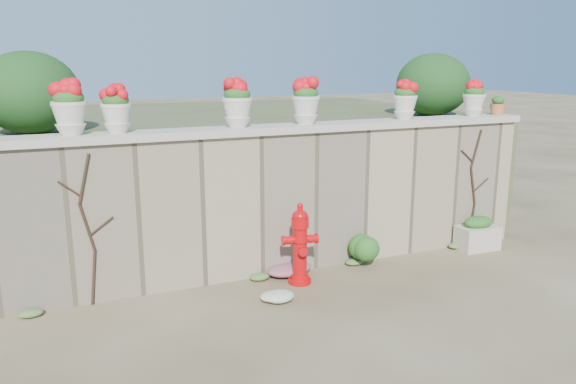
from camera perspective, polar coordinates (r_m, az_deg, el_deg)
name	(u,v)px	position (r m, az deg, el deg)	size (l,w,h in m)	color
ground	(344,318)	(6.83, 5.70, -12.64)	(80.00, 80.00, 0.00)	#4D3F26
stone_wall	(284,202)	(8.01, -0.36, -1.02)	(8.00, 0.40, 2.00)	#998666
wall_cap	(284,129)	(7.82, -0.37, 6.46)	(8.10, 0.52, 0.10)	beige
raised_fill	(220,165)	(10.96, -6.91, 2.76)	(9.00, 6.00, 2.00)	#384C23
back_shrub_left	(29,93)	(8.36, -24.80, 9.14)	(1.30, 1.30, 1.10)	#143814
back_shrub_right	(433,85)	(10.55, 14.50, 10.51)	(1.30, 1.30, 1.10)	#143814
vine_left	(88,228)	(7.22, -19.61, -3.49)	(0.60, 0.04, 1.91)	black
vine_right	(473,186)	(9.54, 18.32, 0.56)	(0.60, 0.04, 1.91)	black
fire_hydrant	(300,244)	(7.59, 1.23, -5.27)	(0.49, 0.35, 1.12)	red
planter_box	(478,234)	(9.53, 18.70, -4.06)	(0.67, 0.40, 0.55)	beige
green_shrub	(371,245)	(8.35, 8.43, -5.40)	(0.68, 0.62, 0.65)	#1E5119
magenta_clump	(287,269)	(7.96, -0.15, -7.85)	(0.82, 0.55, 0.22)	#CB287F
white_flowers	(277,294)	(7.21, -1.08, -10.35)	(0.49, 0.39, 0.18)	white
urn_pot_0	(69,108)	(7.18, -21.34, 7.91)	(0.41, 0.41, 0.64)	beige
urn_pot_1	(116,110)	(7.22, -17.07, 8.01)	(0.37, 0.37, 0.58)	beige
urn_pot_2	(237,104)	(7.55, -5.17, 8.93)	(0.40, 0.40, 0.63)	beige
urn_pot_3	(306,102)	(7.92, 1.81, 9.15)	(0.40, 0.40, 0.63)	beige
urn_pot_4	(405,100)	(8.75, 11.79, 9.11)	(0.37, 0.37, 0.58)	beige
urn_pot_5	(474,99)	(9.57, 18.37, 9.00)	(0.36, 0.36, 0.56)	beige
terracotta_pot	(497,106)	(9.91, 20.51, 8.14)	(0.25, 0.25, 0.30)	#C0693A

